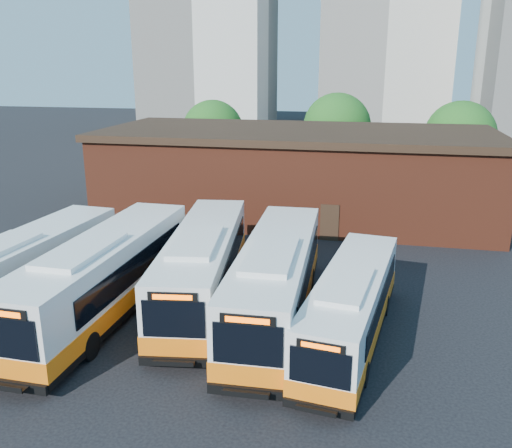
% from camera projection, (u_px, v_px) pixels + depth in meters
% --- Properties ---
extents(ground, '(220.00, 220.00, 0.00)m').
position_uv_depth(ground, '(230.00, 338.00, 22.74)').
color(ground, black).
extents(bus_farwest, '(3.65, 13.09, 3.53)m').
position_uv_depth(bus_farwest, '(22.00, 274.00, 25.30)').
color(bus_farwest, silver).
rests_on(bus_farwest, ground).
extents(bus_west, '(3.22, 13.95, 3.78)m').
position_uv_depth(bus_west, '(104.00, 279.00, 24.44)').
color(bus_west, silver).
rests_on(bus_west, ground).
extents(bus_midwest, '(4.49, 13.58, 3.64)m').
position_uv_depth(bus_midwest, '(203.00, 269.00, 25.86)').
color(bus_midwest, silver).
rests_on(bus_midwest, ground).
extents(bus_mideast, '(3.22, 13.71, 3.71)m').
position_uv_depth(bus_mideast, '(276.00, 284.00, 24.05)').
color(bus_mideast, silver).
rests_on(bus_mideast, ground).
extents(bus_east, '(3.90, 11.67, 3.13)m').
position_uv_depth(bus_east, '(351.00, 309.00, 22.13)').
color(bus_east, silver).
rests_on(bus_east, ground).
extents(transit_worker, '(0.70, 0.84, 1.97)m').
position_uv_depth(transit_worker, '(264.00, 354.00, 19.59)').
color(transit_worker, '#131C36').
rests_on(transit_worker, ground).
extents(depot_building, '(28.60, 12.60, 6.40)m').
position_uv_depth(depot_building, '(297.00, 172.00, 40.55)').
color(depot_building, maroon).
rests_on(depot_building, ground).
extents(tree_west, '(6.00, 6.00, 7.65)m').
position_uv_depth(tree_west, '(213.00, 131.00, 53.38)').
color(tree_west, '#382314').
rests_on(tree_west, ground).
extents(tree_mid, '(6.56, 6.56, 8.36)m').
position_uv_depth(tree_mid, '(337.00, 127.00, 52.76)').
color(tree_mid, '#382314').
rests_on(tree_mid, ground).
extents(tree_east, '(6.24, 6.24, 7.96)m').
position_uv_depth(tree_east, '(460.00, 136.00, 47.85)').
color(tree_east, '#382314').
rests_on(tree_east, ground).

